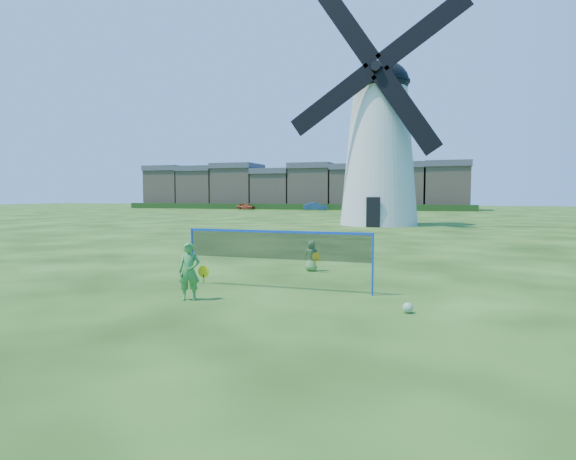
{
  "coord_description": "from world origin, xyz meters",
  "views": [
    {
      "loc": [
        4.38,
        -12.11,
        2.47
      ],
      "look_at": [
        0.2,
        0.5,
        1.5
      ],
      "focal_mm": 29.92,
      "sensor_mm": 36.0,
      "label": 1
    }
  ],
  "objects_px": {
    "badminton_net": "(277,246)",
    "car_right": "(315,206)",
    "car_left": "(246,206)",
    "player_girl": "(189,271)",
    "windmill": "(379,144)",
    "player_boy": "(312,256)",
    "play_ball": "(408,308)"
  },
  "relations": [
    {
      "from": "badminton_net",
      "to": "player_boy",
      "type": "bearing_deg",
      "value": 88.96
    },
    {
      "from": "player_boy",
      "to": "play_ball",
      "type": "height_order",
      "value": "player_boy"
    },
    {
      "from": "player_boy",
      "to": "play_ball",
      "type": "xyz_separation_m",
      "value": [
        3.41,
        -4.74,
        -0.39
      ]
    },
    {
      "from": "windmill",
      "to": "badminton_net",
      "type": "distance_m",
      "value": 28.91
    },
    {
      "from": "badminton_net",
      "to": "car_left",
      "type": "bearing_deg",
      "value": 113.97
    },
    {
      "from": "windmill",
      "to": "player_boy",
      "type": "distance_m",
      "value": 25.92
    },
    {
      "from": "badminton_net",
      "to": "car_right",
      "type": "relative_size",
      "value": 1.29
    },
    {
      "from": "car_left",
      "to": "car_right",
      "type": "distance_m",
      "value": 12.61
    },
    {
      "from": "windmill",
      "to": "car_left",
      "type": "height_order",
      "value": "windmill"
    },
    {
      "from": "car_right",
      "to": "windmill",
      "type": "bearing_deg",
      "value": -175.97
    },
    {
      "from": "player_girl",
      "to": "car_left",
      "type": "height_order",
      "value": "player_girl"
    },
    {
      "from": "player_girl",
      "to": "badminton_net",
      "type": "bearing_deg",
      "value": 30.22
    },
    {
      "from": "windmill",
      "to": "car_right",
      "type": "distance_m",
      "value": 38.68
    },
    {
      "from": "player_girl",
      "to": "player_boy",
      "type": "distance_m",
      "value": 5.31
    },
    {
      "from": "badminton_net",
      "to": "player_girl",
      "type": "height_order",
      "value": "badminton_net"
    },
    {
      "from": "player_girl",
      "to": "player_boy",
      "type": "bearing_deg",
      "value": 52.01
    },
    {
      "from": "badminton_net",
      "to": "play_ball",
      "type": "bearing_deg",
      "value": -23.83
    },
    {
      "from": "player_boy",
      "to": "car_right",
      "type": "bearing_deg",
      "value": -80.38
    },
    {
      "from": "windmill",
      "to": "car_left",
      "type": "xyz_separation_m",
      "value": [
        -27.45,
        36.01,
        -6.13
      ]
    },
    {
      "from": "player_boy",
      "to": "play_ball",
      "type": "relative_size",
      "value": 4.57
    },
    {
      "from": "windmill",
      "to": "player_girl",
      "type": "distance_m",
      "value": 30.81
    },
    {
      "from": "player_girl",
      "to": "car_left",
      "type": "distance_m",
      "value": 71.56
    },
    {
      "from": "windmill",
      "to": "car_right",
      "type": "xyz_separation_m",
      "value": [
        -14.88,
        35.19,
        -6.04
      ]
    },
    {
      "from": "play_ball",
      "to": "car_right",
      "type": "xyz_separation_m",
      "value": [
        -19.5,
        65.07,
        0.53
      ]
    },
    {
      "from": "play_ball",
      "to": "car_left",
      "type": "relative_size",
      "value": 0.07
    },
    {
      "from": "windmill",
      "to": "player_boy",
      "type": "height_order",
      "value": "windmill"
    },
    {
      "from": "player_boy",
      "to": "player_girl",
      "type": "bearing_deg",
      "value": 67.5
    },
    {
      "from": "play_ball",
      "to": "badminton_net",
      "type": "bearing_deg",
      "value": 156.17
    },
    {
      "from": "windmill",
      "to": "player_girl",
      "type": "relative_size",
      "value": 14.03
    },
    {
      "from": "windmill",
      "to": "play_ball",
      "type": "distance_m",
      "value": 30.94
    },
    {
      "from": "player_girl",
      "to": "player_boy",
      "type": "relative_size",
      "value": 1.36
    },
    {
      "from": "player_girl",
      "to": "play_ball",
      "type": "relative_size",
      "value": 6.2
    }
  ]
}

